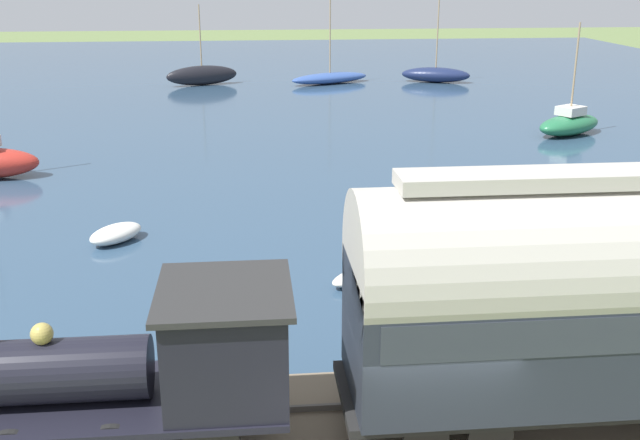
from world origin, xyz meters
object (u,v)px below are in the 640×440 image
object	(u,v)px
steam_locomotive	(154,360)
sailboat_blue	(330,78)
rowboat_far_out	(116,234)
sailboat_green	(569,124)
sailboat_black	(202,75)
passenger_coach	(594,292)
sailboat_navy	(436,75)
rowboat_near_shore	(366,273)

from	to	relation	value
steam_locomotive	sailboat_blue	bearing A→B (deg)	-9.83
sailboat_blue	rowboat_far_out	xyz separation A→B (m)	(-33.74, 10.47, -0.16)
sailboat_green	sailboat_black	xyz separation A→B (m)	(19.69, 19.86, 0.14)
passenger_coach	rowboat_far_out	xyz separation A→B (m)	(11.61, 9.97, -2.72)
passenger_coach	sailboat_green	size ratio (longest dim) A/B	1.51
steam_locomotive	sailboat_navy	world-z (taller)	sailboat_navy
sailboat_black	rowboat_near_shore	world-z (taller)	sailboat_black
sailboat_navy	sailboat_black	xyz separation A→B (m)	(0.20, 17.62, 0.15)
sailboat_green	sailboat_black	world-z (taller)	sailboat_black
steam_locomotive	sailboat_blue	size ratio (longest dim) A/B	0.89
steam_locomotive	passenger_coach	xyz separation A→B (m)	(-0.00, -7.36, 0.91)
steam_locomotive	sailboat_black	xyz separation A→B (m)	(45.48, 1.67, -1.36)
sailboat_navy	sailboat_blue	world-z (taller)	sailboat_navy
sailboat_blue	rowboat_near_shore	bearing A→B (deg)	150.91
sailboat_green	sailboat_blue	bearing A→B (deg)	-3.05
sailboat_green	sailboat_black	size ratio (longest dim) A/B	0.98
sailboat_green	sailboat_blue	distance (m)	22.12
passenger_coach	sailboat_navy	xyz separation A→B (m)	(45.28, -8.59, -2.41)
sailboat_blue	rowboat_far_out	size ratio (longest dim) A/B	3.23
sailboat_black	sailboat_blue	xyz separation A→B (m)	(-0.13, -9.53, -0.30)
rowboat_near_shore	sailboat_blue	bearing A→B (deg)	-40.75
sailboat_black	rowboat_near_shore	size ratio (longest dim) A/B	2.34
sailboat_black	rowboat_far_out	world-z (taller)	sailboat_black
rowboat_far_out	rowboat_near_shore	bearing A→B (deg)	-167.95
sailboat_blue	rowboat_far_out	bearing A→B (deg)	138.39
steam_locomotive	sailboat_green	size ratio (longest dim) A/B	1.08
steam_locomotive	rowboat_near_shore	distance (m)	9.36
sailboat_navy	sailboat_blue	distance (m)	8.09
rowboat_far_out	passenger_coach	bearing A→B (deg)	169.84
sailboat_blue	rowboat_far_out	distance (m)	35.33
sailboat_navy	sailboat_black	size ratio (longest dim) A/B	1.25
passenger_coach	sailboat_black	xyz separation A→B (m)	(45.48, 9.03, -2.27)
passenger_coach	sailboat_blue	size ratio (longest dim) A/B	1.25
sailboat_navy	sailboat_black	distance (m)	17.62
passenger_coach	sailboat_blue	world-z (taller)	sailboat_blue
sailboat_navy	rowboat_far_out	bearing A→B (deg)	171.60
sailboat_navy	rowboat_far_out	distance (m)	38.45
sailboat_navy	rowboat_far_out	world-z (taller)	sailboat_navy
passenger_coach	sailboat_black	bearing A→B (deg)	11.23
passenger_coach	rowboat_far_out	bearing A→B (deg)	40.64
steam_locomotive	passenger_coach	distance (m)	7.41
passenger_coach	steam_locomotive	bearing A→B (deg)	90.00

